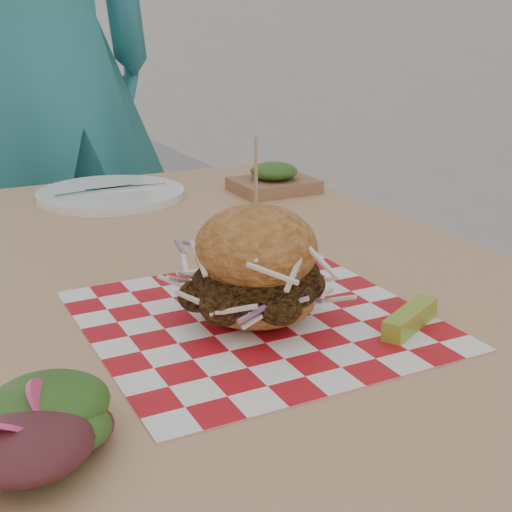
# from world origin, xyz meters

# --- Properties ---
(diner) EXTENTS (0.78, 0.60, 1.92)m
(diner) POSITION_xyz_m (0.27, 0.94, 0.96)
(diner) COLOR teal
(diner) RESTS_ON ground
(patio_table) EXTENTS (0.80, 1.20, 0.75)m
(patio_table) POSITION_xyz_m (0.26, -0.11, 0.67)
(patio_table) COLOR tan
(patio_table) RESTS_ON ground
(patio_chair) EXTENTS (0.48, 0.49, 0.95)m
(patio_chair) POSITION_xyz_m (0.25, 0.93, 0.55)
(patio_chair) COLOR tan
(patio_chair) RESTS_ON ground
(paper_liner) EXTENTS (0.36, 0.36, 0.00)m
(paper_liner) POSITION_xyz_m (0.25, -0.29, 0.75)
(paper_liner) COLOR red
(paper_liner) RESTS_ON patio_table
(sandwich) EXTENTS (0.18, 0.18, 0.20)m
(sandwich) POSITION_xyz_m (0.25, -0.29, 0.81)
(sandwich) COLOR #BF7436
(sandwich) RESTS_ON paper_liner
(pickle_spear) EXTENTS (0.09, 0.06, 0.02)m
(pickle_spear) POSITION_xyz_m (0.38, -0.39, 0.76)
(pickle_spear) COLOR #97AE32
(pickle_spear) RESTS_ON paper_liner
(side_salad) EXTENTS (0.14, 0.14, 0.05)m
(side_salad) POSITION_xyz_m (-0.02, -0.45, 0.76)
(side_salad) COLOR #3F1419
(side_salad) RESTS_ON patio_table
(place_setting) EXTENTS (0.27, 0.27, 0.02)m
(place_setting) POSITION_xyz_m (0.26, 0.32, 0.76)
(place_setting) COLOR white
(place_setting) RESTS_ON patio_table
(kraft_tray) EXTENTS (0.15, 0.12, 0.06)m
(kraft_tray) POSITION_xyz_m (0.55, 0.23, 0.77)
(kraft_tray) COLOR #926142
(kraft_tray) RESTS_ON patio_table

